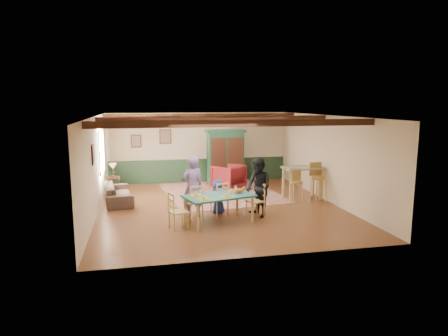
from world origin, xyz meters
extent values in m
plane|color=#582E18|center=(0.00, 0.00, 0.00)|extent=(8.00, 8.00, 0.00)
cube|color=beige|center=(0.00, 4.00, 1.35)|extent=(7.00, 0.02, 2.70)
cube|color=beige|center=(-3.50, 0.00, 1.35)|extent=(0.02, 8.00, 2.70)
cube|color=beige|center=(3.50, 0.00, 1.35)|extent=(0.02, 8.00, 2.70)
cube|color=silver|center=(0.00, 0.00, 2.70)|extent=(7.00, 8.00, 0.02)
cube|color=#1B321F|center=(0.00, 3.98, 0.45)|extent=(6.95, 0.03, 0.90)
cube|color=black|center=(0.00, -2.30, 2.61)|extent=(6.95, 0.16, 0.16)
cube|color=black|center=(0.00, 0.40, 2.61)|extent=(6.95, 0.16, 0.16)
cube|color=black|center=(0.00, 3.00, 2.61)|extent=(6.95, 0.16, 0.16)
imported|color=#795999|center=(-0.92, -0.91, 0.84)|extent=(0.70, 0.56, 1.68)
imported|color=black|center=(0.84, -1.20, 0.80)|extent=(0.81, 0.92, 1.61)
imported|color=navy|center=(-0.17, -0.69, 0.49)|extent=(0.55, 0.44, 0.98)
cube|color=#C8AD91|center=(0.41, 1.85, 0.01)|extent=(4.11, 4.71, 0.01)
cube|color=#163725|center=(0.89, 3.24, 1.04)|extent=(1.49, 0.65, 2.08)
imported|color=#4D0F16|center=(0.82, 2.41, 0.44)|extent=(1.34, 1.34, 0.88)
imported|color=#352721|center=(-2.98, 1.20, 0.29)|extent=(0.99, 2.05, 0.58)
camera|label=1|loc=(-2.29, -11.37, 3.10)|focal=32.00mm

